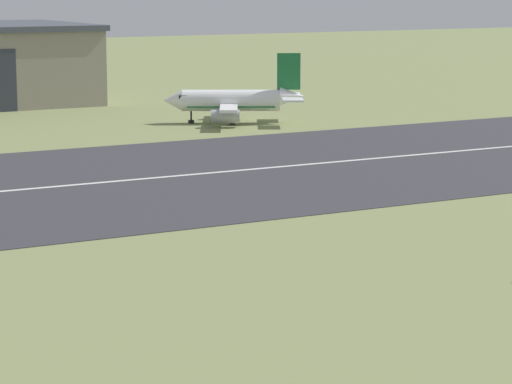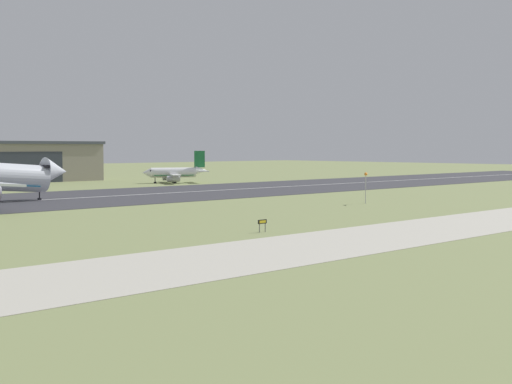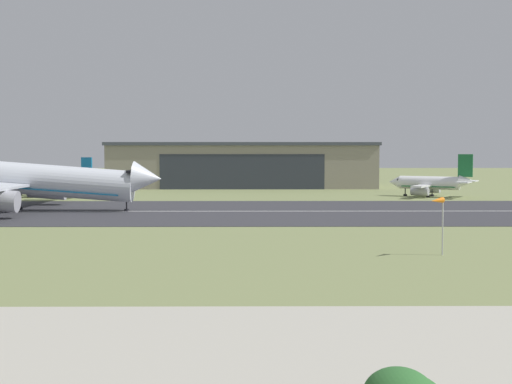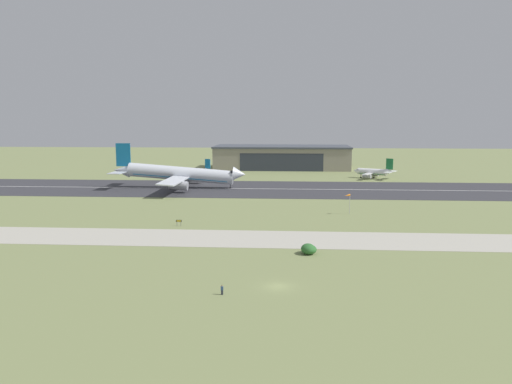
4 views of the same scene
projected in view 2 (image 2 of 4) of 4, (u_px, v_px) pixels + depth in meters
The scene contains 7 objects.
ground_plane at pixel (327, 212), 117.52m from camera, with size 676.54×676.54×0.00m, color #7A8451.
runway_strip at pixel (130, 195), 159.52m from camera, with size 436.54×48.61×0.06m, color #333338.
runway_centreline at pixel (130, 195), 159.52m from camera, with size 392.88×0.70×0.01m, color silver.
taxiway_road at pixel (464, 224), 99.35m from camera, with size 327.40×16.87×0.05m, color #B2AD9E.
airplane_parked_west at pixel (175, 173), 214.54m from camera, with size 20.41×19.35×9.69m.
windsock_pole at pixel (367, 176), 134.67m from camera, with size 1.98×2.00×5.98m.
runway_sign at pixel (262, 223), 90.05m from camera, with size 1.45×0.13×1.61m.
Camera 2 is at (-89.10, -18.83, 10.74)m, focal length 50.00 mm.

